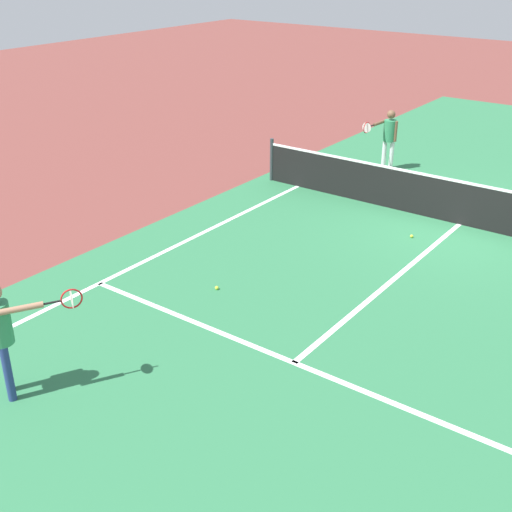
% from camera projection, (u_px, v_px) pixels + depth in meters
% --- Properties ---
extents(ground_plane, '(60.00, 60.00, 0.00)m').
position_uv_depth(ground_plane, '(459.00, 224.00, 14.12)').
color(ground_plane, brown).
extents(court_surface_inbounds, '(10.62, 24.40, 0.00)m').
position_uv_depth(court_surface_inbounds, '(459.00, 224.00, 14.12)').
color(court_surface_inbounds, '#2D7247').
rests_on(court_surface_inbounds, ground_plane).
extents(line_sideline_left, '(0.10, 11.89, 0.01)m').
position_uv_depth(line_sideline_left, '(119.00, 274.00, 12.00)').
color(line_sideline_left, white).
rests_on(line_sideline_left, ground_plane).
extents(line_service_near, '(8.22, 0.10, 0.01)m').
position_uv_depth(line_service_near, '(294.00, 363.00, 9.47)').
color(line_service_near, white).
rests_on(line_service_near, ground_plane).
extents(line_center_service, '(0.10, 6.40, 0.01)m').
position_uv_depth(line_center_service, '(393.00, 280.00, 11.79)').
color(line_center_service, white).
rests_on(line_center_service, ground_plane).
extents(net, '(9.91, 0.09, 1.07)m').
position_uv_depth(net, '(462.00, 203.00, 13.91)').
color(net, '#33383D').
rests_on(net, ground_plane).
extents(player_near, '(0.90, 0.99, 1.66)m').
position_uv_depth(player_near, '(2.00, 328.00, 8.37)').
color(player_near, navy).
rests_on(player_near, ground_plane).
extents(player_far, '(0.57, 1.17, 1.58)m').
position_uv_depth(player_far, '(389.00, 134.00, 17.09)').
color(player_far, white).
rests_on(player_far, ground_plane).
extents(tennis_ball_mid_court, '(0.07, 0.07, 0.07)m').
position_uv_depth(tennis_ball_mid_court, '(217.00, 288.00, 11.46)').
color(tennis_ball_mid_court, '#CCE033').
rests_on(tennis_ball_mid_court, ground_plane).
extents(tennis_ball_near_net, '(0.07, 0.07, 0.07)m').
position_uv_depth(tennis_ball_near_net, '(412.00, 236.00, 13.47)').
color(tennis_ball_near_net, '#CCE033').
rests_on(tennis_ball_near_net, ground_plane).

